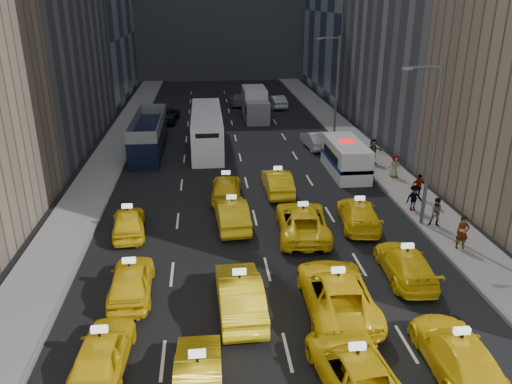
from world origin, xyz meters
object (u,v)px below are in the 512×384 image
double_decker (149,135)px  pedestrian_0 (462,233)px  nypd_van (346,158)px  box_truck (255,104)px  city_bus (207,129)px

double_decker → pedestrian_0: double_decker is taller
nypd_van → pedestrian_0: 12.72m
nypd_van → box_truck: 18.93m
double_decker → city_bus: size_ratio=0.86×
double_decker → city_bus: city_bus is taller
nypd_van → city_bus: bearing=147.0°
box_truck → pedestrian_0: size_ratio=3.92×
double_decker → box_truck: size_ratio=1.49×
double_decker → pedestrian_0: size_ratio=5.85×
city_bus → box_truck: (5.20, 10.21, 0.02)m
city_bus → pedestrian_0: 24.11m
nypd_van → city_bus: 12.87m
nypd_van → double_decker: size_ratio=0.60×
box_truck → pedestrian_0: 31.64m
double_decker → pedestrian_0: 26.16m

